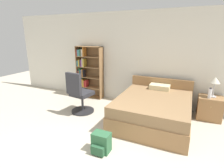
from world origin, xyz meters
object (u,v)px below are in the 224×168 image
bookshelf (87,72)px  water_bottle (210,93)px  backpack_green (101,143)px  office_chair (80,95)px  table_lamp (215,81)px  nightstand (209,108)px  bed (154,109)px

bookshelf → water_bottle: bearing=-4.3°
bookshelf → backpack_green: 2.97m
bookshelf → office_chair: bearing=-66.4°
bookshelf → water_bottle: (3.47, -0.26, -0.13)m
table_lamp → water_bottle: (-0.08, -0.13, -0.26)m
office_chair → nightstand: 3.18m
nightstand → water_bottle: (-0.05, -0.11, 0.40)m
bed → water_bottle: bearing=26.5°
nightstand → table_lamp: table_lamp is taller
bookshelf → bed: bearing=-19.7°
nightstand → office_chair: bearing=-161.4°
bed → water_bottle: (1.14, 0.57, 0.37)m
office_chair → backpack_green: 1.72m
nightstand → backpack_green: size_ratio=1.58×
backpack_green → table_lamp: bearing=50.5°
bed → backpack_green: 1.62m
bookshelf → nightstand: 3.56m
bed → office_chair: office_chair is taller
office_chair → table_lamp: size_ratio=2.26×
bed → nightstand: bed is taller
table_lamp → nightstand: bearing=-140.4°
water_bottle → backpack_green: size_ratio=0.71×
table_lamp → backpack_green: size_ratio=1.37×
bookshelf → water_bottle: 3.48m
table_lamp → office_chair: bearing=-161.2°
office_chair → table_lamp: (3.04, 1.03, 0.45)m
bookshelf → nightstand: bearing=-2.5°
backpack_green → nightstand: bearing=50.6°
office_chair → table_lamp: 3.24m
bed → nightstand: 1.37m
table_lamp → water_bottle: 0.30m
bed → backpack_green: bed is taller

